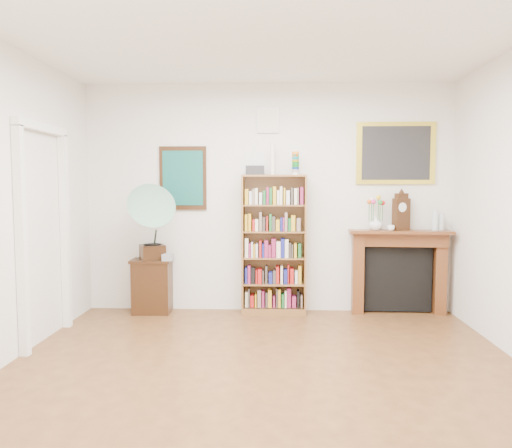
# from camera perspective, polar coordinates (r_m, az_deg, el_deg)

# --- Properties ---
(room) EXTENTS (4.51, 5.01, 2.81)m
(room) POSITION_cam_1_polar(r_m,az_deg,el_deg) (3.67, 0.80, 1.85)
(room) COLOR #4E2F17
(room) RESTS_ON ground
(door_casing) EXTENTS (0.08, 1.02, 2.17)m
(door_casing) POSITION_cam_1_polar(r_m,az_deg,el_deg) (5.39, -23.02, 0.88)
(door_casing) COLOR white
(door_casing) RESTS_ON left_wall
(teal_poster) EXTENTS (0.58, 0.04, 0.78)m
(teal_poster) POSITION_cam_1_polar(r_m,az_deg,el_deg) (6.25, -8.35, 5.21)
(teal_poster) COLOR black
(teal_poster) RESTS_ON back_wall
(small_picture) EXTENTS (0.26, 0.04, 0.30)m
(small_picture) POSITION_cam_1_polar(r_m,az_deg,el_deg) (6.19, 1.38, 11.76)
(small_picture) COLOR white
(small_picture) RESTS_ON back_wall
(gilt_painting) EXTENTS (0.95, 0.04, 0.75)m
(gilt_painting) POSITION_cam_1_polar(r_m,az_deg,el_deg) (6.33, 15.68, 7.80)
(gilt_painting) COLOR yellow
(gilt_painting) RESTS_ON back_wall
(bookshelf) EXTENTS (0.77, 0.27, 1.94)m
(bookshelf) POSITION_cam_1_polar(r_m,az_deg,el_deg) (6.04, 2.06, -1.46)
(bookshelf) COLOR brown
(bookshelf) RESTS_ON floor
(side_cabinet) EXTENTS (0.49, 0.36, 0.66)m
(side_cabinet) POSITION_cam_1_polar(r_m,az_deg,el_deg) (6.28, -11.77, -6.95)
(side_cabinet) COLOR black
(side_cabinet) RESTS_ON floor
(fireplace) EXTENTS (1.22, 0.35, 1.02)m
(fireplace) POSITION_cam_1_polar(r_m,az_deg,el_deg) (6.33, 15.96, -4.52)
(fireplace) COLOR #542A13
(fireplace) RESTS_ON floor
(gramophone) EXTENTS (0.80, 0.86, 0.92)m
(gramophone) POSITION_cam_1_polar(r_m,az_deg,el_deg) (6.04, -12.17, 0.72)
(gramophone) COLOR black
(gramophone) RESTS_ON side_cabinet
(cd_stack) EXTENTS (0.13, 0.13, 0.08)m
(cd_stack) POSITION_cam_1_polar(r_m,az_deg,el_deg) (6.05, -10.03, -3.77)
(cd_stack) COLOR #ABACB7
(cd_stack) RESTS_ON side_cabinet
(mantel_clock) EXTENTS (0.22, 0.17, 0.44)m
(mantel_clock) POSITION_cam_1_polar(r_m,az_deg,el_deg) (6.23, 16.25, 1.28)
(mantel_clock) COLOR black
(mantel_clock) RESTS_ON fireplace
(flower_vase) EXTENTS (0.17, 0.17, 0.17)m
(flower_vase) POSITION_cam_1_polar(r_m,az_deg,el_deg) (6.17, 13.50, 0.09)
(flower_vase) COLOR white
(flower_vase) RESTS_ON fireplace
(teacup) EXTENTS (0.11, 0.11, 0.07)m
(teacup) POSITION_cam_1_polar(r_m,az_deg,el_deg) (6.13, 15.18, -0.44)
(teacup) COLOR white
(teacup) RESTS_ON fireplace
(bottle_left) EXTENTS (0.07, 0.07, 0.24)m
(bottle_left) POSITION_cam_1_polar(r_m,az_deg,el_deg) (6.34, 19.79, 0.40)
(bottle_left) COLOR silver
(bottle_left) RESTS_ON fireplace
(bottle_right) EXTENTS (0.06, 0.06, 0.20)m
(bottle_right) POSITION_cam_1_polar(r_m,az_deg,el_deg) (6.40, 20.40, 0.23)
(bottle_right) COLOR silver
(bottle_right) RESTS_ON fireplace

